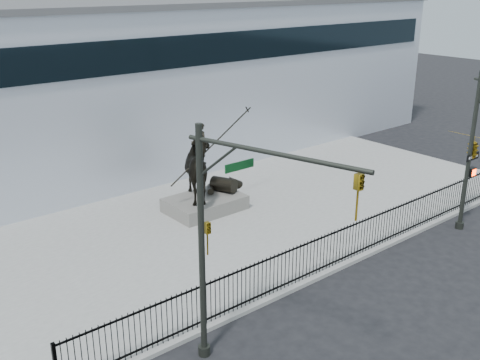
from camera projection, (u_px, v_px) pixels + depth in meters
ground at (362, 281)px, 20.60m from camera, size 120.00×120.00×0.00m
plaza at (241, 219)px, 25.66m from camera, size 30.00×12.00×0.15m
building at (103, 84)px, 33.61m from camera, size 44.00×14.00×9.00m
picket_fence at (337, 247)px, 21.20m from camera, size 22.10×0.10×1.50m
statue_plinth at (205, 204)px, 26.39m from camera, size 3.50×2.42×0.65m
equestrian_statue at (205, 169)px, 25.86m from camera, size 4.47×2.77×3.79m
traffic_signal_left at (227, 238)px, 14.75m from camera, size 1.52×4.84×7.00m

